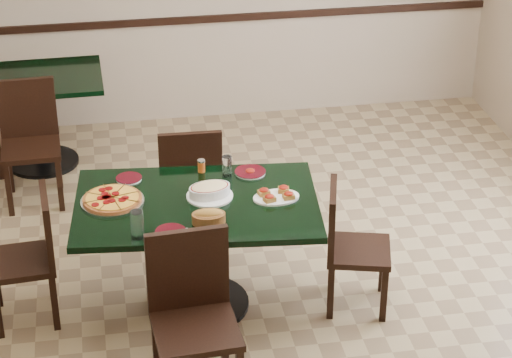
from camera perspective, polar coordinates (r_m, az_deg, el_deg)
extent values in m
plane|color=#8B7650|center=(6.48, -0.07, -6.41)|extent=(5.50, 5.50, 0.00)
cube|color=black|center=(8.51, -3.19, 9.09)|extent=(5.00, 0.03, 0.06)
cube|color=black|center=(5.97, -3.42, -1.49)|extent=(1.53, 1.07, 0.04)
cylinder|color=black|center=(6.17, -3.32, -4.51)|extent=(0.12, 0.12, 0.71)
cylinder|color=black|center=(6.36, -3.24, -7.09)|extent=(0.62, 0.62, 0.03)
cube|color=black|center=(7.91, -12.56, 5.59)|extent=(1.05, 0.77, 0.04)
cylinder|color=black|center=(8.06, -12.28, 3.13)|extent=(0.11, 0.11, 0.71)
cylinder|color=black|center=(8.20, -12.05, 0.98)|extent=(0.56, 0.56, 0.03)
cube|color=black|center=(6.86, -3.82, -0.21)|extent=(0.43, 0.43, 0.04)
cube|color=black|center=(6.58, -3.75, 0.88)|extent=(0.42, 0.05, 0.45)
cube|color=black|center=(7.13, -2.45, -1.01)|extent=(0.04, 0.04, 0.41)
cube|color=black|center=(6.83, -2.14, -2.46)|extent=(0.04, 0.04, 0.41)
cube|color=black|center=(7.11, -5.32, -1.21)|extent=(0.04, 0.04, 0.41)
cube|color=black|center=(6.80, -5.14, -2.67)|extent=(0.04, 0.04, 0.41)
cube|color=black|center=(5.39, -3.45, -8.61)|extent=(0.48, 0.48, 0.04)
cube|color=black|center=(5.40, -3.93, -5.13)|extent=(0.45, 0.07, 0.48)
cube|color=black|center=(5.67, -5.71, -9.66)|extent=(0.04, 0.04, 0.44)
cube|color=black|center=(5.71, -1.81, -9.13)|extent=(0.04, 0.04, 0.44)
cube|color=black|center=(6.18, 5.90, -4.12)|extent=(0.47, 0.47, 0.04)
cube|color=black|center=(6.06, 4.37, -2.25)|extent=(0.14, 0.38, 0.41)
cube|color=black|center=(6.17, 7.32, -6.60)|extent=(0.05, 0.05, 0.37)
cube|color=black|center=(6.16, 4.29, -6.49)|extent=(0.05, 0.05, 0.37)
cube|color=black|center=(6.44, 7.25, -4.96)|extent=(0.05, 0.05, 0.37)
cube|color=black|center=(6.43, 4.35, -4.84)|extent=(0.05, 0.05, 0.37)
cube|color=black|center=(6.19, -13.27, -4.65)|extent=(0.42, 0.42, 0.04)
cube|color=black|center=(6.07, -11.85, -2.62)|extent=(0.07, 0.40, 0.42)
cube|color=black|center=(6.45, -11.65, -5.27)|extent=(0.04, 0.04, 0.38)
cube|color=black|center=(6.17, -11.44, -6.94)|extent=(0.04, 0.04, 0.38)
cube|color=black|center=(7.47, -12.74, 1.69)|extent=(0.44, 0.44, 0.04)
cube|color=black|center=(7.54, -12.95, 4.00)|extent=(0.42, 0.06, 0.45)
cube|color=black|center=(7.42, -13.94, -0.63)|extent=(0.04, 0.04, 0.41)
cube|color=black|center=(7.74, -13.92, 0.64)|extent=(0.04, 0.04, 0.41)
cube|color=black|center=(7.41, -11.15, -0.36)|extent=(0.04, 0.04, 0.41)
cube|color=black|center=(7.73, -11.24, 0.90)|extent=(0.04, 0.04, 0.41)
cylinder|color=silver|center=(6.01, -8.21, -1.25)|extent=(0.38, 0.38, 0.01)
cylinder|color=brown|center=(6.01, -8.21, -1.15)|extent=(0.35, 0.35, 0.02)
cylinder|color=gold|center=(6.00, -8.22, -1.06)|extent=(0.32, 0.32, 0.01)
cylinder|color=silver|center=(6.01, -2.66, -0.98)|extent=(0.28, 0.28, 0.01)
ellipsoid|color=#F5E7A8|center=(5.98, -2.68, -0.44)|extent=(0.25, 0.19, 0.04)
ellipsoid|color=olive|center=(5.72, -2.73, -2.04)|extent=(0.17, 0.09, 0.07)
cylinder|color=silver|center=(5.66, -4.90, -3.04)|extent=(0.17, 0.17, 0.01)
cylinder|color=#33030A|center=(5.66, -4.90, -2.98)|extent=(0.18, 0.18, 0.00)
cylinder|color=silver|center=(6.27, -0.33, 0.39)|extent=(0.19, 0.19, 0.01)
cylinder|color=#33030A|center=(6.27, -0.33, 0.44)|extent=(0.20, 0.20, 0.00)
ellipsoid|color=#961F07|center=(6.27, -0.33, 0.47)|extent=(0.06, 0.06, 0.03)
cylinder|color=silver|center=(6.25, -7.27, 0.02)|extent=(0.16, 0.16, 0.01)
cylinder|color=#33030A|center=(6.24, -7.28, 0.08)|extent=(0.16, 0.16, 0.00)
cube|color=silver|center=(5.63, -4.62, -3.29)|extent=(0.15, 0.15, 0.00)
cube|color=silver|center=(5.63, -4.42, -3.23)|extent=(0.02, 0.14, 0.00)
cylinder|color=white|center=(6.22, -1.67, 0.75)|extent=(0.06, 0.06, 0.13)
cylinder|color=white|center=(5.60, -6.81, -2.61)|extent=(0.08, 0.08, 0.17)
cylinder|color=#C25314|center=(6.29, -3.14, 0.72)|extent=(0.05, 0.05, 0.07)
cylinder|color=silver|center=(6.27, -3.15, 1.04)|extent=(0.05, 0.05, 0.01)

